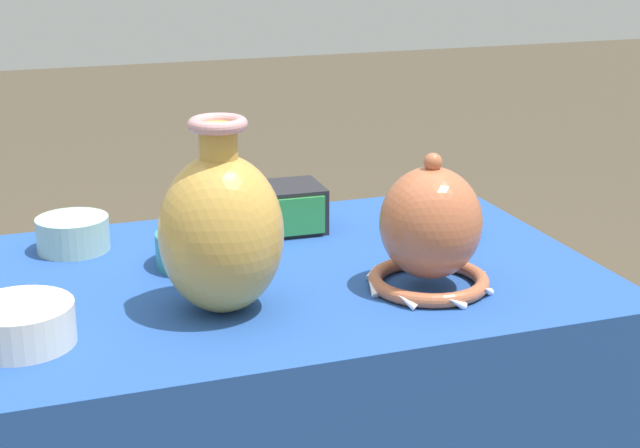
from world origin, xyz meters
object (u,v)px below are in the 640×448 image
object	(u,v)px
vase_tall_bulbous	(221,230)
pot_squat_teal	(201,248)
mosaic_tile_box	(277,209)
pot_squat_celadon	(73,234)
bowl_shallow_cobalt	(434,219)
pot_squat_ivory	(21,325)
vase_dome_bell	(430,232)

from	to	relation	value
vase_tall_bulbous	pot_squat_teal	xyz separation A→B (m)	(0.01, 0.19, -0.09)
mosaic_tile_box	pot_squat_celadon	distance (m)	0.35
bowl_shallow_cobalt	mosaic_tile_box	bearing A→B (deg)	153.10
pot_squat_teal	bowl_shallow_cobalt	world-z (taller)	bowl_shallow_cobalt
vase_tall_bulbous	pot_squat_celadon	distance (m)	0.39
pot_squat_teal	bowl_shallow_cobalt	bearing A→B (deg)	-0.07
mosaic_tile_box	pot_squat_ivory	world-z (taller)	mosaic_tile_box
pot_squat_teal	pot_squat_ivory	xyz separation A→B (m)	(-0.29, -0.22, 0.00)
vase_tall_bulbous	pot_squat_ivory	xyz separation A→B (m)	(-0.28, -0.03, -0.09)
pot_squat_ivory	vase_tall_bulbous	bearing A→B (deg)	5.47
vase_tall_bulbous	mosaic_tile_box	bearing A→B (deg)	60.92
vase_tall_bulbous	vase_dome_bell	size ratio (longest dim) A/B	1.32
vase_dome_bell	pot_squat_celadon	xyz separation A→B (m)	(-0.49, 0.35, -0.06)
vase_dome_bell	pot_squat_celadon	bearing A→B (deg)	144.25
pot_squat_teal	pot_squat_ivory	distance (m)	0.36
vase_dome_bell	pot_squat_ivory	bearing A→B (deg)	-179.39
vase_tall_bulbous	vase_dome_bell	world-z (taller)	vase_tall_bulbous
vase_dome_bell	pot_squat_ivory	world-z (taller)	vase_dome_bell
pot_squat_ivory	pot_squat_celadon	bearing A→B (deg)	73.87
pot_squat_ivory	pot_squat_celadon	distance (m)	0.37
vase_tall_bulbous	vase_dome_bell	xyz separation A→B (m)	(0.31, -0.02, -0.03)
pot_squat_ivory	bowl_shallow_cobalt	world-z (taller)	bowl_shallow_cobalt
bowl_shallow_cobalt	pot_squat_ivory	bearing A→B (deg)	-162.71
vase_tall_bulbous	pot_squat_celadon	world-z (taller)	vase_tall_bulbous
pot_squat_ivory	pot_squat_celadon	world-z (taller)	pot_squat_celadon
pot_squat_celadon	vase_dome_bell	bearing A→B (deg)	-35.75
mosaic_tile_box	pot_squat_celadon	world-z (taller)	mosaic_tile_box
pot_squat_celadon	bowl_shallow_cobalt	xyz separation A→B (m)	(0.60, -0.14, 0.00)
pot_squat_teal	pot_squat_ivory	bearing A→B (deg)	-142.88
vase_tall_bulbous	pot_squat_teal	world-z (taller)	vase_tall_bulbous
vase_tall_bulbous	pot_squat_celadon	size ratio (longest dim) A/B	2.31
bowl_shallow_cobalt	vase_dome_bell	bearing A→B (deg)	-117.55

